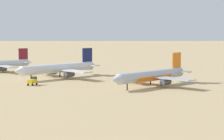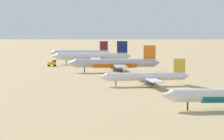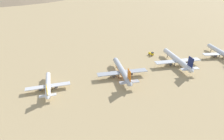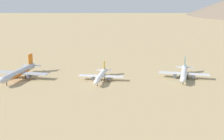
{
  "view_description": "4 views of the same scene",
  "coord_description": "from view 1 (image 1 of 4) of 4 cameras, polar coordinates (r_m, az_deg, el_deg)",
  "views": [
    {
      "loc": [
        153.77,
        95.8,
        25.16
      ],
      "look_at": [
        -1.52,
        -25.83,
        5.85
      ],
      "focal_mm": 64.39,
      "sensor_mm": 36.0,
      "label": 1
    },
    {
      "loc": [
        49.07,
        229.59,
        23.48
      ],
      "look_at": [
        8.07,
        28.65,
        4.18
      ],
      "focal_mm": 69.85,
      "sensor_mm": 36.0,
      "label": 2
    },
    {
      "loc": [
        -125.48,
        51.13,
        74.58
      ],
      "look_at": [
        1.49,
        6.64,
        6.21
      ],
      "focal_mm": 30.11,
      "sensor_mm": 36.0,
      "label": 3
    },
    {
      "loc": [
        208.33,
        84.05,
        58.52
      ],
      "look_at": [
        -5.22,
        63.76,
        6.92
      ],
      "focal_mm": 50.82,
      "sensor_mm": 36.0,
      "label": 4
    }
  ],
  "objects": [
    {
      "name": "ground_plane",
      "position": [
        182.91,
        6.09,
        -2.35
      ],
      "size": [
        1800.0,
        1800.0,
        0.0
      ],
      "primitive_type": "plane",
      "color": "tan"
    },
    {
      "name": "parked_jet_2",
      "position": [
        183.11,
        5.74,
        -0.8
      ],
      "size": [
        50.87,
        41.47,
        14.67
      ],
      "color": "#B2B7C1",
      "rests_on": "ground"
    },
    {
      "name": "parked_jet_1",
      "position": [
        215.54,
        -7.44,
        0.23
      ],
      "size": [
        53.63,
        43.76,
        15.47
      ],
      "color": "silver",
      "rests_on": "ground"
    },
    {
      "name": "service_truck",
      "position": [
        189.32,
        -11.2,
        -1.52
      ],
      "size": [
        5.67,
        4.19,
        3.9
      ],
      "color": "yellow",
      "rests_on": "ground"
    }
  ]
}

